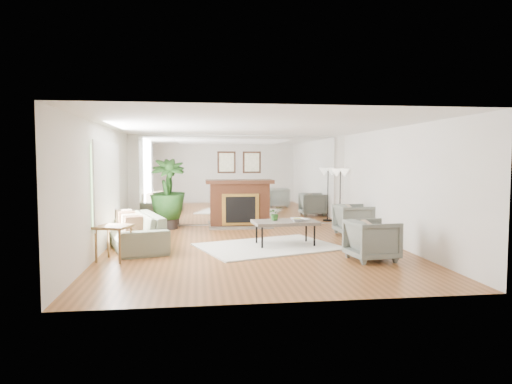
{
  "coord_description": "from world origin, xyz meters",
  "views": [
    {
      "loc": [
        -1.14,
        -9.09,
        1.81
      ],
      "look_at": [
        0.1,
        0.6,
        1.13
      ],
      "focal_mm": 32.0,
      "sensor_mm": 36.0,
      "label": 1
    }
  ],
  "objects": [
    {
      "name": "wall_left",
      "position": [
        -2.99,
        0.0,
        1.25
      ],
      "size": [
        0.02,
        7.0,
        2.5
      ],
      "primitive_type": "cube",
      "color": "silver",
      "rests_on": "ground"
    },
    {
      "name": "area_rug",
      "position": [
        0.3,
        0.18,
        0.01
      ],
      "size": [
        3.21,
        2.73,
        0.03
      ],
      "primitive_type": "cube",
      "rotation": [
        0.0,
        0.0,
        0.33
      ],
      "color": "white",
      "rests_on": "ground"
    },
    {
      "name": "armchair_front",
      "position": [
        1.98,
        -1.27,
        0.37
      ],
      "size": [
        0.9,
        0.88,
        0.74
      ],
      "primitive_type": "imported",
      "rotation": [
        0.0,
        0.0,
        1.69
      ],
      "color": "slate",
      "rests_on": "ground"
    },
    {
      "name": "potted_ficus",
      "position": [
        -1.94,
        3.06,
        0.99
      ],
      "size": [
        0.97,
        0.97,
        1.85
      ],
      "color": "black",
      "rests_on": "ground"
    },
    {
      "name": "mirror_panel",
      "position": [
        0.0,
        3.47,
        1.25
      ],
      "size": [
        5.4,
        0.04,
        2.4
      ],
      "primitive_type": "cube",
      "color": "silver",
      "rests_on": "wall_back"
    },
    {
      "name": "fruit_bowl",
      "position": [
        0.92,
        0.17,
        0.57
      ],
      "size": [
        0.3,
        0.3,
        0.07
      ],
      "primitive_type": "imported",
      "rotation": [
        0.0,
        0.0,
        0.05
      ],
      "color": "brown",
      "rests_on": "coffee_table"
    },
    {
      "name": "coffee_table",
      "position": [
        0.68,
        0.29,
        0.49
      ],
      "size": [
        1.39,
        0.88,
        0.53
      ],
      "rotation": [
        0.0,
        0.0,
        0.08
      ],
      "color": "#675B51",
      "rests_on": "ground"
    },
    {
      "name": "floor_lamp",
      "position": [
        2.7,
        2.86,
        1.35
      ],
      "size": [
        0.51,
        0.29,
        1.58
      ],
      "color": "black",
      "rests_on": "ground"
    },
    {
      "name": "sofa",
      "position": [
        -2.45,
        0.55,
        0.35
      ],
      "size": [
        1.59,
        2.55,
        0.69
      ],
      "primitive_type": "imported",
      "rotation": [
        0.0,
        0.0,
        -1.27
      ],
      "color": "gray",
      "rests_on": "ground"
    },
    {
      "name": "side_table",
      "position": [
        -2.65,
        -0.7,
        0.53
      ],
      "size": [
        0.7,
        0.7,
        0.64
      ],
      "rotation": [
        0.0,
        0.0,
        -0.31
      ],
      "color": "brown",
      "rests_on": "ground"
    },
    {
      "name": "book",
      "position": [
        1.02,
        0.39,
        0.54
      ],
      "size": [
        0.22,
        0.28,
        0.02
      ],
      "primitive_type": "imported",
      "rotation": [
        0.0,
        0.0,
        0.14
      ],
      "color": "brown",
      "rests_on": "coffee_table"
    },
    {
      "name": "wall_back",
      "position": [
        0.0,
        3.49,
        1.25
      ],
      "size": [
        6.0,
        0.02,
        2.5
      ],
      "primitive_type": "cube",
      "color": "silver",
      "rests_on": "ground"
    },
    {
      "name": "ground",
      "position": [
        0.0,
        0.0,
        0.0
      ],
      "size": [
        7.0,
        7.0,
        0.0
      ],
      "primitive_type": "plane",
      "color": "brown",
      "rests_on": "ground"
    },
    {
      "name": "wall_right",
      "position": [
        2.99,
        0.0,
        1.25
      ],
      "size": [
        0.02,
        7.0,
        2.5
      ],
      "primitive_type": "cube",
      "color": "silver",
      "rests_on": "ground"
    },
    {
      "name": "tabletop_plant",
      "position": [
        0.48,
        0.39,
        0.68
      ],
      "size": [
        0.31,
        0.29,
        0.29
      ],
      "primitive_type": "imported",
      "rotation": [
        0.0,
        0.0,
        0.25
      ],
      "color": "#2D5720",
      "rests_on": "coffee_table"
    },
    {
      "name": "window_panel",
      "position": [
        -2.96,
        0.4,
        1.35
      ],
      "size": [
        0.04,
        2.4,
        1.5
      ],
      "primitive_type": "cube",
      "color": "#B2E09E",
      "rests_on": "wall_left"
    },
    {
      "name": "fireplace",
      "position": [
        0.0,
        3.26,
        0.66
      ],
      "size": [
        1.85,
        0.83,
        2.05
      ],
      "color": "brown",
      "rests_on": "ground"
    },
    {
      "name": "armchair_back",
      "position": [
        2.6,
        1.5,
        0.37
      ],
      "size": [
        0.84,
        0.82,
        0.74
      ],
      "primitive_type": "imported",
      "rotation": [
        0.0,
        0.0,
        1.6
      ],
      "color": "slate",
      "rests_on": "ground"
    }
  ]
}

